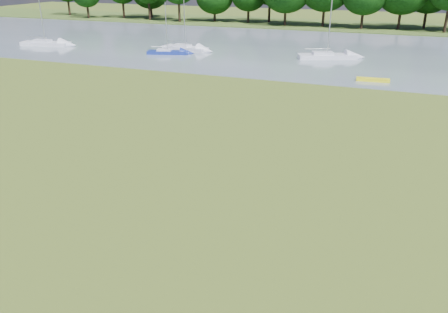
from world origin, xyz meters
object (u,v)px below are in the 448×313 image
(sailboat_5, at_px, (45,42))
(sailboat_6, at_px, (185,47))
(kayak, at_px, (373,80))
(sailboat_1, at_px, (167,51))
(sailboat_0, at_px, (326,55))

(sailboat_5, bearing_deg, sailboat_6, 0.32)
(kayak, relative_size, sailboat_1, 0.49)
(sailboat_0, relative_size, sailboat_1, 1.26)
(sailboat_5, bearing_deg, kayak, -18.00)
(sailboat_5, bearing_deg, sailboat_0, -4.24)
(kayak, height_order, sailboat_1, sailboat_1)
(sailboat_0, distance_m, sailboat_5, 40.61)
(kayak, relative_size, sailboat_0, 0.39)
(sailboat_1, distance_m, sailboat_5, 20.12)
(sailboat_0, distance_m, sailboat_1, 20.69)
(sailboat_5, distance_m, sailboat_6, 21.29)
(sailboat_0, relative_size, sailboat_6, 0.98)
(sailboat_6, bearing_deg, sailboat_5, -159.82)
(sailboat_0, relative_size, sailboat_5, 0.97)
(kayak, bearing_deg, sailboat_0, 115.93)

